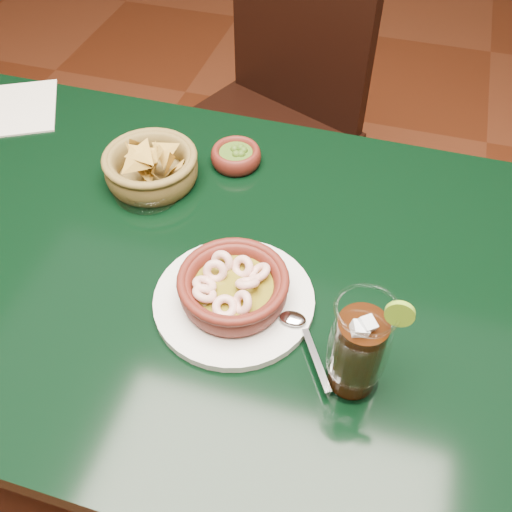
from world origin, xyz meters
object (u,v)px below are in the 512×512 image
(dining_chair, at_px, (267,117))
(chip_basket, at_px, (151,167))
(dining_table, at_px, (183,291))
(shrimp_plate, at_px, (234,290))
(cola_drink, at_px, (358,348))

(dining_chair, distance_m, chip_basket, 0.60)
(dining_table, bearing_deg, chip_basket, 124.80)
(shrimp_plate, bearing_deg, chip_basket, 135.41)
(dining_table, bearing_deg, dining_chair, 93.69)
(dining_table, height_order, shrimp_plate, shrimp_plate)
(cola_drink, bearing_deg, dining_chair, 112.66)
(shrimp_plate, xyz_separation_m, cola_drink, (0.19, -0.08, 0.05))
(chip_basket, distance_m, cola_drink, 0.52)
(chip_basket, height_order, cola_drink, cola_drink)
(dining_chair, bearing_deg, chip_basket, -96.69)
(dining_chair, distance_m, shrimp_plate, 0.83)
(dining_chair, xyz_separation_m, cola_drink, (0.36, -0.86, 0.29))
(dining_table, relative_size, shrimp_plate, 4.11)
(shrimp_plate, distance_m, chip_basket, 0.32)
(dining_chair, bearing_deg, dining_table, -86.31)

